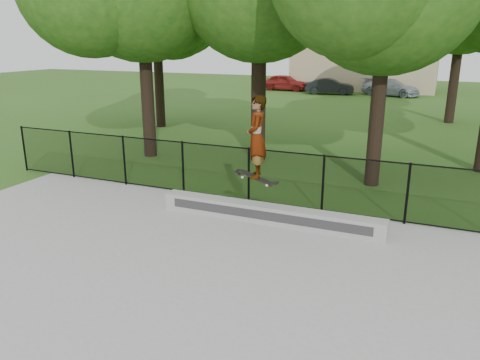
# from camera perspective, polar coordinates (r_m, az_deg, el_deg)

# --- Properties ---
(ground) EXTENTS (100.00, 100.00, 0.00)m
(ground) POSITION_cam_1_polar(r_m,az_deg,el_deg) (8.04, -15.61, -15.96)
(ground) COLOR #2F5919
(ground) RESTS_ON ground
(concrete_slab) EXTENTS (14.00, 12.00, 0.06)m
(concrete_slab) POSITION_cam_1_polar(r_m,az_deg,el_deg) (8.03, -15.63, -15.78)
(concrete_slab) COLOR #979692
(concrete_slab) RESTS_ON ground
(grind_ledge) EXTENTS (5.47, 0.40, 0.43)m
(grind_ledge) POSITION_cam_1_polar(r_m,az_deg,el_deg) (11.18, 3.50, -4.16)
(grind_ledge) COLOR #9C9D98
(grind_ledge) RESTS_ON concrete_slab
(car_a) EXTENTS (4.07, 1.77, 1.38)m
(car_a) POSITION_cam_1_polar(r_m,az_deg,el_deg) (41.52, 5.49, 11.77)
(car_a) COLOR maroon
(car_a) RESTS_ON ground
(car_b) EXTENTS (3.64, 1.88, 1.26)m
(car_b) POSITION_cam_1_polar(r_m,az_deg,el_deg) (39.06, 10.88, 11.15)
(car_b) COLOR black
(car_b) RESTS_ON ground
(car_c) EXTENTS (4.47, 2.97, 1.30)m
(car_c) POSITION_cam_1_polar(r_m,az_deg,el_deg) (39.13, 17.89, 10.69)
(car_c) COLOR #929EA6
(car_c) RESTS_ON ground
(skater_airborne) EXTENTS (0.81, 0.78, 2.05)m
(skater_airborne) POSITION_cam_1_polar(r_m,az_deg,el_deg) (10.46, 2.04, 5.12)
(skater_airborne) COLOR black
(skater_airborne) RESTS_ON ground
(chainlink_fence) EXTENTS (16.06, 0.06, 1.50)m
(chainlink_fence) POSITION_cam_1_polar(r_m,az_deg,el_deg) (12.41, 1.07, 0.61)
(chainlink_fence) COLOR black
(chainlink_fence) RESTS_ON concrete_slab
(distant_building) EXTENTS (12.40, 6.40, 4.30)m
(distant_building) POSITION_cam_1_polar(r_m,az_deg,el_deg) (43.69, 14.97, 13.48)
(distant_building) COLOR tan
(distant_building) RESTS_ON ground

